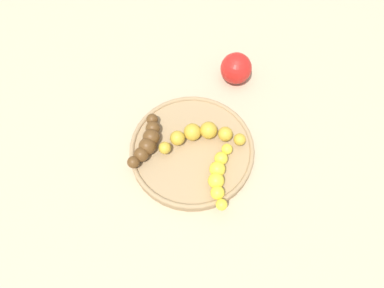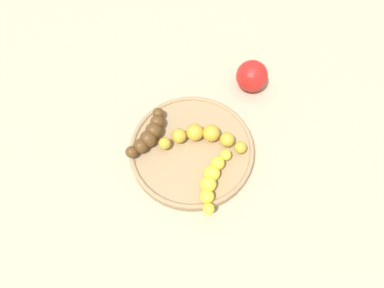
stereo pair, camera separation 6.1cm
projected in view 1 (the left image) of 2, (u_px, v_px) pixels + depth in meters
name	position (u px, v px, depth m)	size (l,w,h in m)	color
ground_plane	(192.00, 152.00, 0.74)	(2.40, 2.40, 0.00)	tan
fruit_bowl	(192.00, 150.00, 0.73)	(0.26, 0.26, 0.02)	#A08259
banana_spotted	(201.00, 135.00, 0.72)	(0.08, 0.18, 0.04)	gold
banana_overripe	(147.00, 141.00, 0.72)	(0.11, 0.09, 0.04)	#593819
banana_yellow	(219.00, 175.00, 0.68)	(0.13, 0.08, 0.03)	yellow
apple_red	(236.00, 68.00, 0.80)	(0.07, 0.07, 0.07)	red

